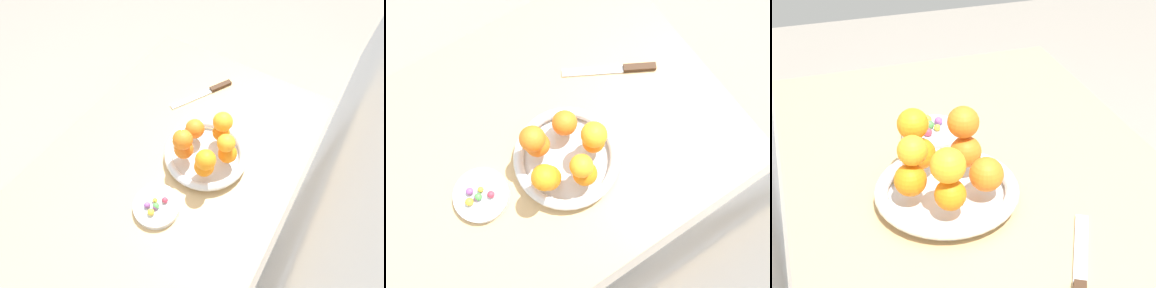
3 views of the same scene
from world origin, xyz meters
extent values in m
plane|color=gray|center=(0.00, 0.00, 0.00)|extent=(6.00, 6.00, 0.00)
cube|color=tan|center=(0.00, 0.00, 0.72)|extent=(1.10, 0.76, 0.04)
cylinder|color=tan|center=(-0.49, -0.32, 0.35)|extent=(0.05, 0.05, 0.70)
cylinder|color=tan|center=(0.49, -0.32, 0.35)|extent=(0.05, 0.05, 0.70)
cylinder|color=tan|center=(-0.49, 0.32, 0.35)|extent=(0.05, 0.05, 0.70)
cylinder|color=silver|center=(-0.08, 0.09, 0.75)|extent=(0.22, 0.22, 0.01)
torus|color=silver|center=(-0.08, 0.09, 0.77)|extent=(0.27, 0.27, 0.03)
cylinder|color=silver|center=(0.15, 0.06, 0.75)|extent=(0.13, 0.13, 0.02)
sphere|color=orange|center=(-0.09, 0.16, 0.81)|extent=(0.06, 0.06, 0.06)
sphere|color=orange|center=(-0.15, 0.10, 0.81)|extent=(0.06, 0.06, 0.06)
sphere|color=orange|center=(-0.11, 0.03, 0.81)|extent=(0.06, 0.06, 0.06)
sphere|color=orange|center=(-0.03, 0.04, 0.81)|extent=(0.06, 0.06, 0.06)
sphere|color=orange|center=(-0.01, 0.12, 0.81)|extent=(0.06, 0.06, 0.06)
sphere|color=orange|center=(0.00, 0.13, 0.87)|extent=(0.06, 0.06, 0.06)
sphere|color=orange|center=(-0.15, 0.11, 0.87)|extent=(0.06, 0.06, 0.06)
sphere|color=orange|center=(-0.02, 0.04, 0.87)|extent=(0.06, 0.06, 0.06)
sphere|color=orange|center=(-0.08, 0.15, 0.87)|extent=(0.05, 0.05, 0.05)
sphere|color=#4C9947|center=(0.15, 0.06, 0.77)|extent=(0.02, 0.02, 0.02)
sphere|color=#8C4C99|center=(0.15, 0.06, 0.77)|extent=(0.02, 0.02, 0.02)
sphere|color=gold|center=(0.18, 0.06, 0.77)|extent=(0.02, 0.02, 0.02)
sphere|color=gold|center=(0.14, 0.05, 0.77)|extent=(0.01, 0.01, 0.01)
sphere|color=#8C4C99|center=(0.16, 0.04, 0.77)|extent=(0.02, 0.02, 0.02)
sphere|color=#C6384C|center=(0.12, 0.07, 0.77)|extent=(0.02, 0.02, 0.02)
cube|color=#3F2819|center=(-0.39, -0.02, 0.75)|extent=(0.09, 0.06, 0.01)
cube|color=silver|center=(-0.27, -0.09, 0.74)|extent=(0.16, 0.10, 0.01)
camera|label=1|loc=(0.39, 0.33, 1.57)|focal=28.00mm
camera|label=2|loc=(0.04, 0.33, 1.66)|focal=35.00mm
camera|label=3|loc=(-0.92, 0.33, 1.41)|focal=55.00mm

